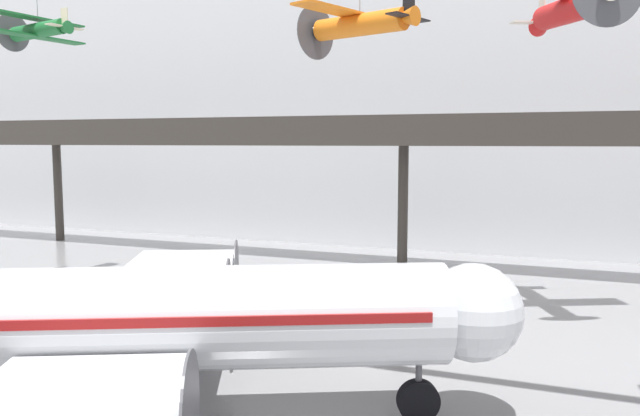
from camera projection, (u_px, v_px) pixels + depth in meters
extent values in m
cube|color=silver|center=(427.00, 95.00, 48.86)|extent=(140.00, 3.00, 24.21)
cube|color=#38332D|center=(400.00, 139.00, 41.37)|extent=(110.00, 3.20, 0.90)
cube|color=#38332D|center=(395.00, 123.00, 39.83)|extent=(110.00, 0.12, 1.10)
cylinder|color=#38332D|center=(58.00, 193.00, 53.57)|extent=(0.70, 0.70, 8.20)
cylinder|color=#38332D|center=(403.00, 206.00, 42.74)|extent=(0.70, 0.70, 8.20)
cylinder|color=silver|center=(93.00, 319.00, 17.94)|extent=(19.87, 11.41, 3.02)
sphere|color=silver|center=(473.00, 312.00, 18.70)|extent=(2.96, 2.96, 2.96)
cube|color=maroon|center=(93.00, 309.00, 17.91)|extent=(18.60, 10.86, 0.27)
cube|color=silver|center=(168.00, 280.00, 26.07)|extent=(9.87, 13.91, 0.28)
cylinder|color=silver|center=(193.00, 295.00, 23.30)|extent=(2.77, 2.32, 1.45)
cylinder|color=#4C4C51|center=(228.00, 295.00, 23.39)|extent=(1.22, 2.52, 2.76)
cylinder|color=silver|center=(207.00, 271.00, 27.72)|extent=(2.77, 2.32, 1.45)
cylinder|color=#4C4C51|center=(236.00, 270.00, 27.81)|extent=(1.22, 2.52, 2.76)
cylinder|color=#4C4C51|center=(190.00, 415.00, 13.10)|extent=(1.22, 2.52, 2.76)
cylinder|color=#4C4C51|center=(419.00, 382.00, 18.81)|extent=(0.20, 0.20, 1.21)
cylinder|color=black|center=(418.00, 401.00, 18.88)|extent=(1.34, 0.89, 1.30)
cylinder|color=#4C4C51|center=(125.00, 361.00, 20.58)|extent=(0.20, 0.20, 1.21)
cylinder|color=black|center=(125.00, 379.00, 20.65)|extent=(1.34, 0.89, 1.30)
cylinder|color=#1E6B33|center=(38.00, 30.00, 35.64)|extent=(4.21, 1.42, 0.98)
cone|color=beige|center=(14.00, 32.00, 36.68)|extent=(0.78, 0.85, 0.77)
cylinder|color=#4C4C51|center=(13.00, 33.00, 36.75)|extent=(0.35, 2.20, 2.22)
cone|color=#1E6B33|center=(62.00, 28.00, 34.68)|extent=(1.21, 0.87, 0.76)
cube|color=#1E6B33|center=(35.00, 19.00, 35.69)|extent=(1.86, 6.30, 0.10)
cube|color=#1E6B33|center=(36.00, 37.00, 35.80)|extent=(1.86, 6.30, 0.10)
cube|color=beige|center=(64.00, 17.00, 34.50)|extent=(0.50, 0.13, 1.02)
cube|color=beige|center=(65.00, 27.00, 34.55)|extent=(0.81, 2.26, 0.06)
cylinder|color=red|center=(571.00, 10.00, 28.25)|extent=(3.50, 5.70, 1.50)
cone|color=red|center=(544.00, 25.00, 31.01)|extent=(1.58, 1.85, 1.09)
cube|color=silver|center=(542.00, 8.00, 31.26)|extent=(0.35, 0.65, 1.41)
cube|color=silver|center=(542.00, 23.00, 31.34)|extent=(3.07, 1.93, 0.06)
cylinder|color=orange|center=(360.00, 25.00, 27.89)|extent=(4.79, 2.59, 1.03)
cone|color=black|center=(318.00, 32.00, 29.54)|extent=(1.05, 1.10, 0.88)
cylinder|color=#4C4C51|center=(316.00, 32.00, 29.65)|extent=(0.93, 2.41, 2.55)
cone|color=orange|center=(403.00, 18.00, 26.36)|extent=(1.49, 1.23, 0.85)
cube|color=orange|center=(355.00, 15.00, 28.03)|extent=(3.60, 7.12, 0.10)
cube|color=black|center=(409.00, 3.00, 26.11)|extent=(0.56, 0.26, 1.18)
cube|color=black|center=(409.00, 17.00, 26.17)|extent=(1.44, 2.60, 0.06)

